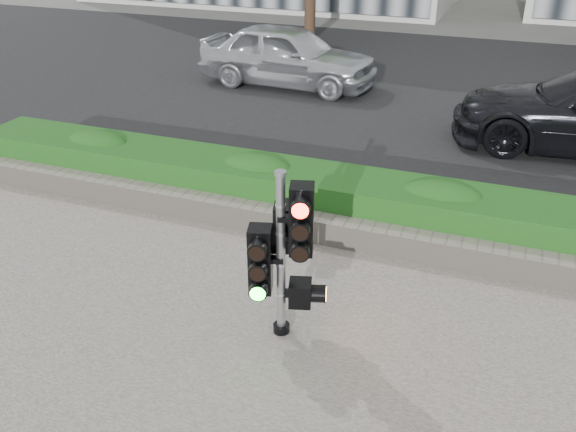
{
  "coord_description": "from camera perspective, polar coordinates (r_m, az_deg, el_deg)",
  "views": [
    {
      "loc": [
        2.19,
        -5.02,
        4.19
      ],
      "look_at": [
        0.04,
        0.6,
        1.03
      ],
      "focal_mm": 38.0,
      "sensor_mm": 36.0,
      "label": 1
    }
  ],
  "objects": [
    {
      "name": "traffic_signal",
      "position": [
        6.12,
        -0.41,
        -2.92
      ],
      "size": [
        0.68,
        0.58,
        1.88
      ],
      "rotation": [
        0.0,
        0.0,
        0.29
      ],
      "color": "black",
      "rests_on": "sidewalk"
    },
    {
      "name": "car_silver",
      "position": [
        15.31,
        -0.02,
        14.79
      ],
      "size": [
        4.45,
        2.0,
        1.49
      ],
      "primitive_type": "imported",
      "rotation": [
        0.0,
        0.0,
        1.51
      ],
      "color": "silver",
      "rests_on": "road"
    },
    {
      "name": "ground",
      "position": [
        6.9,
        -2.12,
        -9.72
      ],
      "size": [
        120.0,
        120.0,
        0.0
      ],
      "primitive_type": "plane",
      "color": "#51514C",
      "rests_on": "ground"
    },
    {
      "name": "stone_wall",
      "position": [
        8.28,
        2.95,
        -1.12
      ],
      "size": [
        12.0,
        0.32,
        0.34
      ],
      "primitive_type": "cube",
      "color": "gray",
      "rests_on": "sidewalk"
    },
    {
      "name": "road",
      "position": [
        15.75,
        12.42,
        11.7
      ],
      "size": [
        60.0,
        13.0,
        0.02
      ],
      "primitive_type": "cube",
      "color": "black",
      "rests_on": "ground"
    },
    {
      "name": "curb",
      "position": [
        9.41,
        5.32,
        1.57
      ],
      "size": [
        60.0,
        0.25,
        0.12
      ],
      "primitive_type": "cube",
      "color": "gray",
      "rests_on": "ground"
    },
    {
      "name": "hedge",
      "position": [
        8.76,
        4.31,
        1.78
      ],
      "size": [
        12.0,
        1.0,
        0.68
      ],
      "primitive_type": "cube",
      "color": "#308127",
      "rests_on": "sidewalk"
    }
  ]
}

